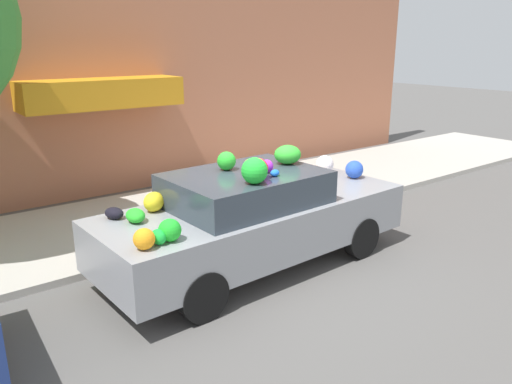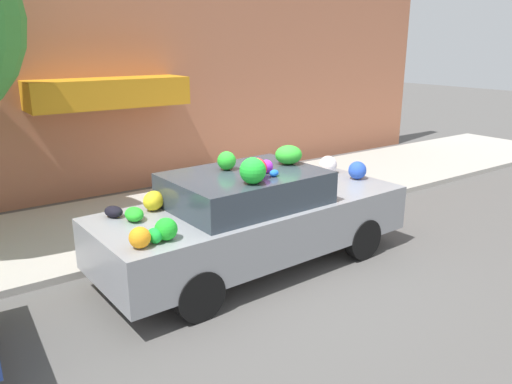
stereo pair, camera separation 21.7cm
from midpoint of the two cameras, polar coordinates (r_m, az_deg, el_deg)
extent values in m
plane|color=#565451|center=(7.32, 1.07, -8.51)|extent=(60.00, 60.00, 0.00)
cube|color=#B2ADA3|center=(9.44, -8.71, -2.41)|extent=(24.00, 3.20, 0.11)
cube|color=#B26B4C|center=(11.00, -14.97, 15.78)|extent=(18.00, 0.30, 6.08)
cube|color=orange|center=(10.31, -15.85, 10.86)|extent=(3.08, 0.90, 0.55)
cylinder|color=gold|center=(10.02, 9.25, 0.66)|extent=(0.20, 0.20, 0.55)
sphere|color=gold|center=(9.93, 9.34, 2.52)|extent=(0.18, 0.18, 0.18)
cube|color=gray|center=(7.10, 0.88, -3.63)|extent=(4.64, 1.84, 0.67)
cube|color=#333D47|center=(6.82, -0.31, 0.44)|extent=(2.11, 1.55, 0.44)
cylinder|color=black|center=(8.63, 5.11, -2.32)|extent=(0.63, 0.20, 0.62)
cylinder|color=black|center=(7.65, 12.91, -5.24)|extent=(0.63, 0.20, 0.62)
cylinder|color=black|center=(7.14, -12.08, -6.80)|extent=(0.63, 0.20, 0.62)
cylinder|color=black|center=(5.92, -5.46, -11.66)|extent=(0.63, 0.20, 0.62)
sphere|color=blue|center=(8.27, 12.25, 2.44)|extent=(0.37, 0.37, 0.29)
ellipsoid|color=green|center=(5.61, -10.43, -4.94)|extent=(0.18, 0.22, 0.18)
ellipsoid|color=blue|center=(6.56, 3.02, 2.16)|extent=(0.19, 0.17, 0.09)
sphere|color=purple|center=(6.73, 2.13, 2.95)|extent=(0.18, 0.18, 0.18)
sphere|color=orange|center=(5.50, -12.04, -5.12)|extent=(0.30, 0.30, 0.24)
sphere|color=green|center=(6.88, -2.47, 3.59)|extent=(0.35, 0.35, 0.26)
sphere|color=green|center=(5.66, -9.16, -4.22)|extent=(0.37, 0.37, 0.26)
ellipsoid|color=green|center=(6.36, -12.80, -2.50)|extent=(0.29, 0.37, 0.17)
ellipsoid|color=#FDA024|center=(8.15, 5.11, 2.18)|extent=(0.27, 0.25, 0.19)
ellipsoid|color=brown|center=(6.92, 0.28, 3.22)|extent=(0.22, 0.23, 0.15)
ellipsoid|color=yellow|center=(6.69, -10.73, -0.99)|extent=(0.41, 0.40, 0.26)
ellipsoid|color=black|center=(6.56, -15.05, -2.18)|extent=(0.27, 0.32, 0.14)
sphere|color=red|center=(6.42, 1.05, 2.71)|extent=(0.38, 0.38, 0.27)
sphere|color=yellow|center=(7.96, 3.76, 1.89)|extent=(0.22, 0.22, 0.20)
ellipsoid|color=green|center=(7.23, 4.61, 4.26)|extent=(0.47, 0.44, 0.27)
sphere|color=green|center=(6.18, 0.63, 2.44)|extent=(0.47, 0.47, 0.33)
sphere|color=#FB9E11|center=(7.78, 6.27, 1.90)|extent=(0.33, 0.33, 0.31)
sphere|color=white|center=(8.54, 8.95, 3.10)|extent=(0.41, 0.41, 0.30)
sphere|color=black|center=(7.91, 4.76, 1.83)|extent=(0.29, 0.29, 0.21)
camera|label=1|loc=(0.11, -89.10, 0.27)|focal=35.00mm
camera|label=2|loc=(0.11, 90.90, -0.27)|focal=35.00mm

